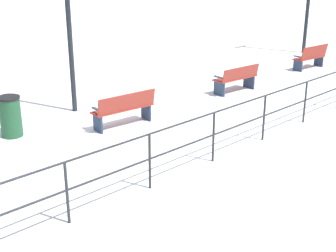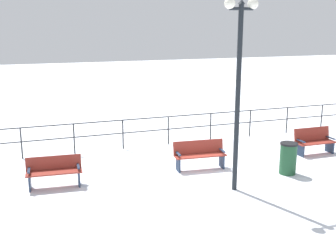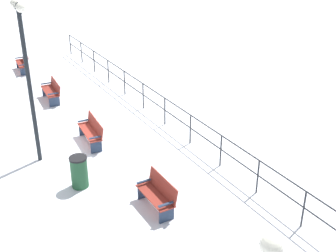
{
  "view_description": "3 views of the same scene",
  "coord_description": "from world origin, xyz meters",
  "px_view_note": "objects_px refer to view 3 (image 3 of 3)",
  "views": [
    {
      "loc": [
        -9.23,
        7.21,
        4.28
      ],
      "look_at": [
        -2.78,
        1.07,
        1.01
      ],
      "focal_mm": 51.19,
      "sensor_mm": 36.0,
      "label": 1
    },
    {
      "loc": [
        11.98,
        -5.33,
        4.62
      ],
      "look_at": [
        -1.69,
        -0.5,
        1.09
      ],
      "focal_mm": 45.32,
      "sensor_mm": 36.0,
      "label": 2
    },
    {
      "loc": [
        4.82,
        13.63,
        7.64
      ],
      "look_at": [
        -2.08,
        1.9,
        0.97
      ],
      "focal_mm": 47.84,
      "sensor_mm": 36.0,
      "label": 3
    }
  ],
  "objects_px": {
    "bench_nearest": "(23,62)",
    "bench_second": "(52,91)",
    "lamppost_middle": "(26,59)",
    "bench_fourth": "(158,194)",
    "trash_bin": "(79,172)",
    "bench_third": "(92,131)"
  },
  "relations": [
    {
      "from": "bench_third",
      "to": "trash_bin",
      "type": "relative_size",
      "value": 1.71
    },
    {
      "from": "bench_fourth",
      "to": "bench_third",
      "type": "bearing_deg",
      "value": -87.82
    },
    {
      "from": "trash_bin",
      "to": "bench_third",
      "type": "bearing_deg",
      "value": -119.36
    },
    {
      "from": "bench_nearest",
      "to": "lamppost_middle",
      "type": "height_order",
      "value": "lamppost_middle"
    },
    {
      "from": "bench_third",
      "to": "lamppost_middle",
      "type": "xyz_separation_m",
      "value": [
        1.97,
        0.22,
        3.02
      ]
    },
    {
      "from": "bench_fourth",
      "to": "lamppost_middle",
      "type": "bearing_deg",
      "value": -63.66
    },
    {
      "from": "bench_nearest",
      "to": "lamppost_middle",
      "type": "distance_m",
      "value": 10.04
    },
    {
      "from": "bench_third",
      "to": "trash_bin",
      "type": "xyz_separation_m",
      "value": [
        1.36,
        2.42,
        0.02
      ]
    },
    {
      "from": "bench_second",
      "to": "bench_third",
      "type": "relative_size",
      "value": 0.93
    },
    {
      "from": "bench_second",
      "to": "lamppost_middle",
      "type": "xyz_separation_m",
      "value": [
        1.95,
        4.8,
        3.05
      ]
    },
    {
      "from": "bench_fourth",
      "to": "trash_bin",
      "type": "relative_size",
      "value": 1.47
    },
    {
      "from": "bench_fourth",
      "to": "trash_bin",
      "type": "height_order",
      "value": "trash_bin"
    },
    {
      "from": "bench_nearest",
      "to": "bench_second",
      "type": "relative_size",
      "value": 0.96
    },
    {
      "from": "bench_nearest",
      "to": "trash_bin",
      "type": "height_order",
      "value": "trash_bin"
    },
    {
      "from": "trash_bin",
      "to": "bench_second",
      "type": "bearing_deg",
      "value": -100.83
    },
    {
      "from": "bench_third",
      "to": "lamppost_middle",
      "type": "distance_m",
      "value": 3.62
    },
    {
      "from": "bench_second",
      "to": "bench_fourth",
      "type": "distance_m",
      "value": 9.16
    },
    {
      "from": "lamppost_middle",
      "to": "trash_bin",
      "type": "relative_size",
      "value": 5.22
    },
    {
      "from": "bench_nearest",
      "to": "bench_second",
      "type": "xyz_separation_m",
      "value": [
        -0.07,
        4.58,
        -0.01
      ]
    },
    {
      "from": "bench_second",
      "to": "bench_fourth",
      "type": "bearing_deg",
      "value": 95.37
    },
    {
      "from": "lamppost_middle",
      "to": "trash_bin",
      "type": "xyz_separation_m",
      "value": [
        -0.61,
        2.2,
        -3.01
      ]
    },
    {
      "from": "bench_second",
      "to": "lamppost_middle",
      "type": "height_order",
      "value": "lamppost_middle"
    }
  ]
}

